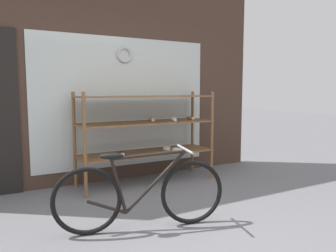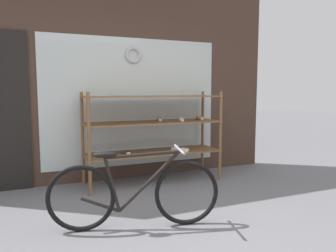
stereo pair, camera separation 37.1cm
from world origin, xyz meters
TOP-DOWN VIEW (x-y plane):
  - ground_plane at (0.00, 0.00)m, footprint 30.00×30.00m
  - storefront_facade at (-0.04, 2.29)m, footprint 4.98×0.13m
  - display_case at (0.39, 1.86)m, footprint 1.96×0.58m
  - bicycle at (-0.36, 0.43)m, footprint 1.62×0.55m

SIDE VIEW (x-z plane):
  - ground_plane at x=0.00m, z-range 0.00..0.00m
  - bicycle at x=-0.36m, z-range -0.04..0.73m
  - display_case at x=0.39m, z-range 0.16..1.47m
  - storefront_facade at x=-0.04m, z-range -0.07..3.78m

